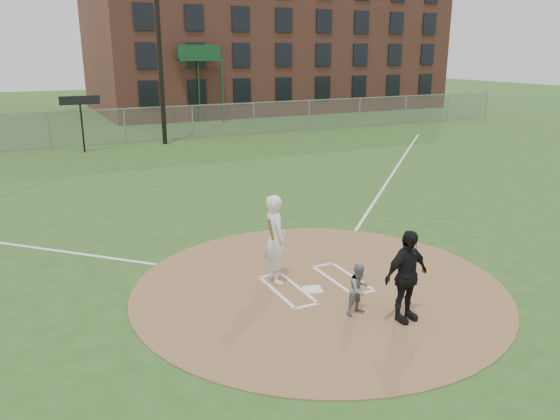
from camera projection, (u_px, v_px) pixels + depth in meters
name	position (u px, v px, depth m)	size (l,w,h in m)	color
ground	(319.00, 287.00, 12.37)	(140.00, 140.00, 0.00)	#29501B
dirt_circle	(319.00, 287.00, 12.37)	(8.40, 8.40, 0.02)	olive
home_plate	(313.00, 290.00, 12.17)	(0.40, 0.40, 0.03)	white
foul_line_first	(393.00, 173.00, 23.93)	(0.10, 24.00, 0.01)	white
catcher	(359.00, 289.00, 10.96)	(0.52, 0.40, 1.07)	slate
umpire	(406.00, 276.00, 10.58)	(1.09, 0.45, 1.86)	black
batters_boxes	(316.00, 284.00, 12.49)	(2.08, 1.88, 0.01)	white
batter_at_plate	(275.00, 239.00, 12.37)	(0.77, 1.05, 2.06)	white
outfield_fence	(125.00, 126.00, 31.02)	(56.08, 0.08, 2.03)	slate
brick_warehouse	(263.00, 24.00, 49.72)	(30.00, 17.17, 15.00)	brown
light_pole	(158.00, 22.00, 29.43)	(1.20, 0.30, 12.22)	black
scoreboard_sign	(80.00, 106.00, 28.03)	(2.00, 0.10, 2.93)	black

